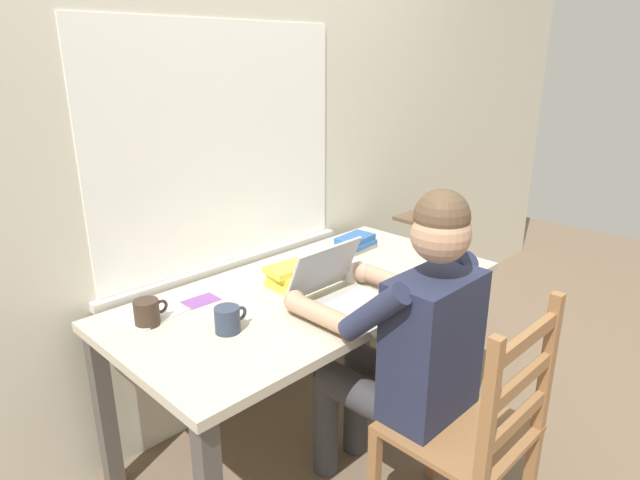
{
  "coord_description": "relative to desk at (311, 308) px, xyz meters",
  "views": [
    {
      "loc": [
        -1.4,
        -1.44,
        1.62
      ],
      "look_at": [
        -0.0,
        -0.05,
        0.94
      ],
      "focal_mm": 30.69,
      "sensor_mm": 36.0,
      "label": 1
    }
  ],
  "objects": [
    {
      "name": "coffee_mug_spare",
      "position": [
        -0.44,
        -0.05,
        0.13
      ],
      "size": [
        0.12,
        0.09,
        0.09
      ],
      "color": "#2D384C",
      "rests_on": "desk"
    },
    {
      "name": "ground_plane",
      "position": [
        0.0,
        0.0,
        -0.64
      ],
      "size": [
        8.0,
        8.0,
        0.0
      ],
      "primitive_type": "plane",
      "color": "brown"
    },
    {
      "name": "seated_person",
      "position": [
        -0.0,
        -0.47,
        0.04
      ],
      "size": [
        0.5,
        0.6,
        1.23
      ],
      "color": "#232842",
      "rests_on": "ground"
    },
    {
      "name": "book_stack_side",
      "position": [
        -0.03,
        0.09,
        0.12
      ],
      "size": [
        0.19,
        0.16,
        0.08
      ],
      "color": "gold",
      "rests_on": "desk"
    },
    {
      "name": "book_stack_main",
      "position": [
        0.48,
        0.18,
        0.12
      ],
      "size": [
        0.2,
        0.13,
        0.07
      ],
      "color": "gray",
      "rests_on": "desk"
    },
    {
      "name": "laptop",
      "position": [
        -0.02,
        -0.18,
        0.14
      ],
      "size": [
        0.33,
        0.32,
        0.22
      ],
      "color": "#ADAFB2",
      "rests_on": "desk"
    },
    {
      "name": "computer_mouse",
      "position": [
        0.23,
        -0.27,
        0.1
      ],
      "size": [
        0.06,
        0.1,
        0.03
      ],
      "primitive_type": "ellipsoid",
      "color": "#ADAFB2",
      "rests_on": "desk"
    },
    {
      "name": "paper_pile_near_laptop",
      "position": [
        -0.57,
        0.26,
        0.09
      ],
      "size": [
        0.24,
        0.23,
        0.01
      ],
      "primitive_type": "cube",
      "rotation": [
        0.0,
        0.0,
        0.2
      ],
      "color": "silver",
      "rests_on": "desk"
    },
    {
      "name": "wooden_chair",
      "position": [
        -0.0,
        -0.75,
        -0.19
      ],
      "size": [
        0.42,
        0.42,
        0.93
      ],
      "color": "olive",
      "rests_on": "ground"
    },
    {
      "name": "landscape_photo_print",
      "position": [
        -0.37,
        0.22,
        0.09
      ],
      "size": [
        0.13,
        0.09,
        0.0
      ],
      "primitive_type": "cube",
      "rotation": [
        0.0,
        0.0,
        -0.03
      ],
      "color": "#7A4293",
      "rests_on": "desk"
    },
    {
      "name": "coffee_mug_dark",
      "position": [
        -0.61,
        0.19,
        0.13
      ],
      "size": [
        0.13,
        0.09,
        0.09
      ],
      "color": "#38281E",
      "rests_on": "desk"
    },
    {
      "name": "back_wall",
      "position": [
        -0.0,
        0.47,
        0.66
      ],
      "size": [
        6.0,
        0.08,
        2.6
      ],
      "color": "beige",
      "rests_on": "ground"
    },
    {
      "name": "coffee_mug_white",
      "position": [
        0.18,
        -0.05,
        0.13
      ],
      "size": [
        0.11,
        0.08,
        0.09
      ],
      "color": "silver",
      "rests_on": "desk"
    },
    {
      "name": "desk",
      "position": [
        0.0,
        0.0,
        0.0
      ],
      "size": [
        1.59,
        0.79,
        0.72
      ],
      "color": "#BCB29E",
      "rests_on": "ground"
    }
  ]
}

